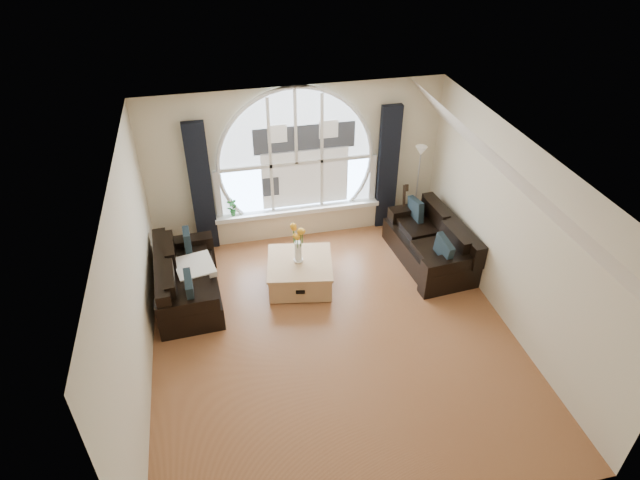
{
  "coord_description": "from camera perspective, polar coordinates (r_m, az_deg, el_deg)",
  "views": [
    {
      "loc": [
        -1.4,
        -5.3,
        5.47
      ],
      "look_at": [
        0.0,
        0.9,
        1.05
      ],
      "focal_mm": 30.18,
      "sensor_mm": 36.0,
      "label": 1
    }
  ],
  "objects": [
    {
      "name": "ground",
      "position": [
        7.75,
        1.49,
        -10.14
      ],
      "size": [
        5.0,
        5.5,
        0.01
      ],
      "primitive_type": "cube",
      "color": "brown",
      "rests_on": "ground"
    },
    {
      "name": "guitar",
      "position": [
        9.59,
        8.69,
        3.36
      ],
      "size": [
        0.38,
        0.27,
        1.06
      ],
      "primitive_type": "cube",
      "rotation": [
        0.0,
        0.0,
        -0.09
      ],
      "color": "brown",
      "rests_on": "ground"
    },
    {
      "name": "sofa_right",
      "position": [
        9.04,
        11.58,
        -0.13
      ],
      "size": [
        1.05,
        1.86,
        0.79
      ],
      "primitive_type": "cube",
      "rotation": [
        0.0,
        0.0,
        0.09
      ],
      "color": "black",
      "rests_on": "ground"
    },
    {
      "name": "arched_window",
      "position": [
        9.01,
        -2.58,
        9.49
      ],
      "size": [
        2.6,
        0.06,
        2.15
      ],
      "primitive_type": "cube",
      "color": "silver",
      "rests_on": "wall_back"
    },
    {
      "name": "floor_lamp",
      "position": [
        9.7,
        10.23,
        5.44
      ],
      "size": [
        0.24,
        0.24,
        1.6
      ],
      "primitive_type": "cube",
      "color": "#B2B2B2",
      "rests_on": "ground"
    },
    {
      "name": "wall_right",
      "position": [
        7.77,
        19.85,
        0.44
      ],
      "size": [
        0.01,
        5.5,
        2.7
      ],
      "primitive_type": "cube",
      "color": "beige",
      "rests_on": "ground"
    },
    {
      "name": "curtain_right",
      "position": [
        9.52,
        7.18,
        7.52
      ],
      "size": [
        0.35,
        0.12,
        2.3
      ],
      "primitive_type": "cube",
      "color": "black",
      "rests_on": "ground"
    },
    {
      "name": "wall_back",
      "position": [
        9.15,
        -2.57,
        8.02
      ],
      "size": [
        5.0,
        0.01,
        2.7
      ],
      "primitive_type": "cube",
      "color": "beige",
      "rests_on": "ground"
    },
    {
      "name": "attic_slope",
      "position": [
        7.13,
        19.34,
        6.79
      ],
      "size": [
        0.92,
        5.5,
        0.72
      ],
      "primitive_type": "cube",
      "color": "silver",
      "rests_on": "ground"
    },
    {
      "name": "curtain_left",
      "position": [
        9.04,
        -12.46,
        5.36
      ],
      "size": [
        0.35,
        0.12,
        2.3
      ],
      "primitive_type": "cube",
      "color": "black",
      "rests_on": "ground"
    },
    {
      "name": "coffee_chest",
      "position": [
        8.46,
        -2.15,
        -3.41
      ],
      "size": [
        1.15,
        1.15,
        0.49
      ],
      "primitive_type": "cube",
      "rotation": [
        0.0,
        0.0,
        -0.18
      ],
      "color": "#A4764A",
      "rests_on": "ground"
    },
    {
      "name": "wall_left",
      "position": [
        6.81,
        -19.29,
        -4.79
      ],
      "size": [
        0.01,
        5.5,
        2.7
      ],
      "primitive_type": "cube",
      "color": "beige",
      "rests_on": "ground"
    },
    {
      "name": "neighbor_house",
      "position": [
        9.07,
        -1.6,
        8.84
      ],
      "size": [
        1.7,
        0.02,
        1.5
      ],
      "primitive_type": "cube",
      "color": "silver",
      "rests_on": "wall_back"
    },
    {
      "name": "ceiling",
      "position": [
        6.15,
        1.86,
        7.98
      ],
      "size": [
        5.0,
        5.5,
        0.01
      ],
      "primitive_type": "cube",
      "color": "silver",
      "rests_on": "ground"
    },
    {
      "name": "wall_front",
      "position": [
        5.05,
        9.8,
        -20.73
      ],
      "size": [
        5.0,
        0.01,
        2.7
      ],
      "primitive_type": "cube",
      "color": "beige",
      "rests_on": "ground"
    },
    {
      "name": "vase_flowers",
      "position": [
        8.13,
        -2.37,
        -0.01
      ],
      "size": [
        0.24,
        0.24,
        0.7
      ],
      "primitive_type": "cube",
      "color": "white",
      "rests_on": "coffee_chest"
    },
    {
      "name": "window_frame",
      "position": [
        8.98,
        -2.55,
        9.41
      ],
      "size": [
        2.76,
        0.08,
        2.15
      ],
      "primitive_type": "cube",
      "color": "white",
      "rests_on": "wall_back"
    },
    {
      "name": "throw_blanket",
      "position": [
        8.35,
        -13.15,
        -2.83
      ],
      "size": [
        0.65,
        0.65,
        0.1
      ],
      "primitive_type": "cube",
      "rotation": [
        0.0,
        0.0,
        0.2
      ],
      "color": "silver",
      "rests_on": "sofa_left"
    },
    {
      "name": "sofa_left",
      "position": [
        8.35,
        -13.9,
        -3.81
      ],
      "size": [
        0.96,
        1.78,
        0.77
      ],
      "primitive_type": "cube",
      "rotation": [
        0.0,
        0.0,
        0.05
      ],
      "color": "black",
      "rests_on": "ground"
    },
    {
      "name": "potted_plant",
      "position": [
        9.27,
        -9.29,
        3.44
      ],
      "size": [
        0.2,
        0.17,
        0.33
      ],
      "primitive_type": "imported",
      "rotation": [
        0.0,
        0.0,
        0.37
      ],
      "color": "#1E6023",
      "rests_on": "window_sill"
    },
    {
      "name": "window_sill",
      "position": [
        9.48,
        -2.33,
        3.21
      ],
      "size": [
        2.9,
        0.22,
        0.08
      ],
      "primitive_type": "cube",
      "color": "white",
      "rests_on": "wall_back"
    }
  ]
}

